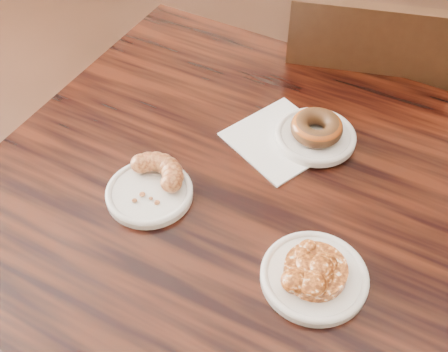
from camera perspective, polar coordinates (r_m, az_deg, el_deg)
The scene contains 9 objects.
cafe_table at distance 1.27m, azimuth 1.52°, elevation -13.66°, with size 0.94×0.94×0.75m, color black.
chair_far at distance 1.59m, azimuth 13.20°, elevation 5.50°, with size 0.43×0.43×0.90m, color black, non-canonical shape.
napkin at distance 1.07m, azimuth 5.79°, elevation 3.73°, with size 0.17×0.17×0.00m, color white.
plate_donut at distance 1.07m, azimuth 9.25°, elevation 3.98°, with size 0.15×0.15×0.01m, color silver.
plate_cruller at distance 0.97m, azimuth -7.58°, elevation -1.74°, with size 0.15×0.15×0.01m, color silver.
plate_fritter at distance 0.88m, azimuth 9.14°, elevation -10.08°, with size 0.16×0.16×0.01m, color white.
glazed_donut at distance 1.05m, azimuth 9.40°, elevation 4.88°, with size 0.10×0.10×0.03m, color #8B3614.
apple_fritter at distance 0.86m, azimuth 9.31°, elevation -9.31°, with size 0.13×0.13×0.03m, color #481B07, non-canonical shape.
cruller_fragment at distance 0.96m, azimuth -7.72°, elevation -0.84°, with size 0.12×0.12×0.03m, color maroon, non-canonical shape.
Camera 1 is at (0.48, -0.42, 1.49)m, focal length 45.00 mm.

